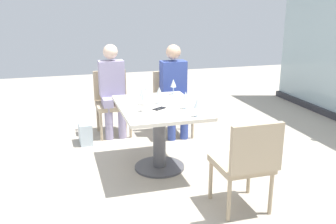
{
  "coord_description": "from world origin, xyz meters",
  "views": [
    {
      "loc": [
        3.78,
        -1.01,
        1.81
      ],
      "look_at": [
        0.0,
        0.1,
        0.65
      ],
      "focal_mm": 40.23,
      "sensor_mm": 36.0,
      "label": 1
    }
  ],
  "objects_px": {
    "dining_table_main": "(159,123)",
    "wine_glass_1": "(197,104)",
    "wine_glass_4": "(173,83)",
    "wine_glass_2": "(186,96)",
    "handbag_0": "(85,133)",
    "chair_far_left": "(172,99)",
    "person_far_left": "(175,87)",
    "coffee_cup": "(144,107)",
    "wine_glass_0": "(159,92)",
    "wine_glass_3": "(147,87)",
    "wine_glass_5": "(144,96)",
    "chair_far_right": "(247,160)",
    "cell_phone_on_table": "(159,109)",
    "chair_side_end": "(112,99)",
    "person_side_end": "(112,86)",
    "wine_glass_6": "(142,93)"
  },
  "relations": [
    {
      "from": "chair_side_end",
      "to": "wine_glass_2",
      "type": "relative_size",
      "value": 4.7
    },
    {
      "from": "dining_table_main",
      "to": "wine_glass_0",
      "type": "distance_m",
      "value": 0.34
    },
    {
      "from": "chair_far_left",
      "to": "person_far_left",
      "type": "distance_m",
      "value": 0.23
    },
    {
      "from": "chair_far_left",
      "to": "wine_glass_4",
      "type": "height_order",
      "value": "wine_glass_4"
    },
    {
      "from": "wine_glass_4",
      "to": "wine_glass_6",
      "type": "distance_m",
      "value": 0.59
    },
    {
      "from": "wine_glass_5",
      "to": "person_side_end",
      "type": "bearing_deg",
      "value": -173.49
    },
    {
      "from": "wine_glass_5",
      "to": "cell_phone_on_table",
      "type": "xyz_separation_m",
      "value": [
        0.08,
        0.14,
        -0.13
      ]
    },
    {
      "from": "wine_glass_1",
      "to": "wine_glass_4",
      "type": "bearing_deg",
      "value": 176.88
    },
    {
      "from": "chair_far_right",
      "to": "wine_glass_2",
      "type": "height_order",
      "value": "wine_glass_2"
    },
    {
      "from": "handbag_0",
      "to": "wine_glass_5",
      "type": "bearing_deg",
      "value": 25.83
    },
    {
      "from": "wine_glass_1",
      "to": "handbag_0",
      "type": "bearing_deg",
      "value": -147.14
    },
    {
      "from": "dining_table_main",
      "to": "wine_glass_5",
      "type": "relative_size",
      "value": 6.4
    },
    {
      "from": "person_far_left",
      "to": "wine_glass_5",
      "type": "xyz_separation_m",
      "value": [
        1.04,
        -0.66,
        0.16
      ]
    },
    {
      "from": "wine_glass_0",
      "to": "wine_glass_3",
      "type": "xyz_separation_m",
      "value": [
        -0.28,
        -0.07,
        0.0
      ]
    },
    {
      "from": "dining_table_main",
      "to": "handbag_0",
      "type": "xyz_separation_m",
      "value": [
        -1.03,
        -0.74,
        -0.39
      ]
    },
    {
      "from": "cell_phone_on_table",
      "to": "coffee_cup",
      "type": "bearing_deg",
      "value": -109.87
    },
    {
      "from": "wine_glass_3",
      "to": "wine_glass_4",
      "type": "height_order",
      "value": "same"
    },
    {
      "from": "wine_glass_0",
      "to": "coffee_cup",
      "type": "height_order",
      "value": "wine_glass_0"
    },
    {
      "from": "dining_table_main",
      "to": "wine_glass_1",
      "type": "bearing_deg",
      "value": 26.84
    },
    {
      "from": "dining_table_main",
      "to": "chair_side_end",
      "type": "distance_m",
      "value": 1.41
    },
    {
      "from": "chair_far_left",
      "to": "handbag_0",
      "type": "xyz_separation_m",
      "value": [
        0.07,
        -1.22,
        -0.36
      ]
    },
    {
      "from": "chair_far_right",
      "to": "wine_glass_6",
      "type": "distance_m",
      "value": 1.41
    },
    {
      "from": "wine_glass_1",
      "to": "wine_glass_3",
      "type": "height_order",
      "value": "same"
    },
    {
      "from": "wine_glass_5",
      "to": "handbag_0",
      "type": "distance_m",
      "value": 1.41
    },
    {
      "from": "wine_glass_0",
      "to": "coffee_cup",
      "type": "distance_m",
      "value": 0.36
    },
    {
      "from": "wine_glass_4",
      "to": "wine_glass_2",
      "type": "bearing_deg",
      "value": -5.81
    },
    {
      "from": "chair_far_right",
      "to": "handbag_0",
      "type": "relative_size",
      "value": 2.9
    },
    {
      "from": "person_far_left",
      "to": "wine_glass_0",
      "type": "height_order",
      "value": "person_far_left"
    },
    {
      "from": "person_side_end",
      "to": "cell_phone_on_table",
      "type": "height_order",
      "value": "person_side_end"
    },
    {
      "from": "wine_glass_4",
      "to": "chair_far_right",
      "type": "bearing_deg",
      "value": 6.65
    },
    {
      "from": "coffee_cup",
      "to": "handbag_0",
      "type": "height_order",
      "value": "coffee_cup"
    },
    {
      "from": "dining_table_main",
      "to": "person_far_left",
      "type": "xyz_separation_m",
      "value": [
        -0.99,
        0.48,
        0.17
      ]
    },
    {
      "from": "chair_far_right",
      "to": "wine_glass_1",
      "type": "bearing_deg",
      "value": -158.93
    },
    {
      "from": "wine_glass_1",
      "to": "wine_glass_0",
      "type": "bearing_deg",
      "value": -159.24
    },
    {
      "from": "chair_far_left",
      "to": "handbag_0",
      "type": "height_order",
      "value": "chair_far_left"
    },
    {
      "from": "wine_glass_3",
      "to": "wine_glass_5",
      "type": "bearing_deg",
      "value": -18.06
    },
    {
      "from": "person_far_left",
      "to": "cell_phone_on_table",
      "type": "xyz_separation_m",
      "value": [
        1.12,
        -0.51,
        0.03
      ]
    },
    {
      "from": "person_side_end",
      "to": "person_far_left",
      "type": "xyz_separation_m",
      "value": [
        0.27,
        0.81,
        0.0
      ]
    },
    {
      "from": "chair_far_left",
      "to": "coffee_cup",
      "type": "height_order",
      "value": "chair_far_left"
    },
    {
      "from": "wine_glass_4",
      "to": "handbag_0",
      "type": "xyz_separation_m",
      "value": [
        -0.58,
        -1.04,
        -0.72
      ]
    },
    {
      "from": "wine_glass_4",
      "to": "coffee_cup",
      "type": "relative_size",
      "value": 2.06
    },
    {
      "from": "person_far_left",
      "to": "coffee_cup",
      "type": "height_order",
      "value": "person_far_left"
    },
    {
      "from": "dining_table_main",
      "to": "chair_far_left",
      "type": "relative_size",
      "value": 1.36
    },
    {
      "from": "chair_side_end",
      "to": "wine_glass_6",
      "type": "bearing_deg",
      "value": 7.18
    },
    {
      "from": "person_side_end",
      "to": "person_far_left",
      "type": "distance_m",
      "value": 0.85
    },
    {
      "from": "person_far_left",
      "to": "wine_glass_1",
      "type": "distance_m",
      "value": 1.51
    },
    {
      "from": "person_far_left",
      "to": "handbag_0",
      "type": "xyz_separation_m",
      "value": [
        -0.04,
        -1.22,
        -0.56
      ]
    },
    {
      "from": "chair_far_left",
      "to": "chair_side_end",
      "type": "bearing_deg",
      "value": -108.33
    },
    {
      "from": "wine_glass_2",
      "to": "wine_glass_5",
      "type": "height_order",
      "value": "same"
    },
    {
      "from": "coffee_cup",
      "to": "dining_table_main",
      "type": "bearing_deg",
      "value": 128.44
    }
  ]
}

